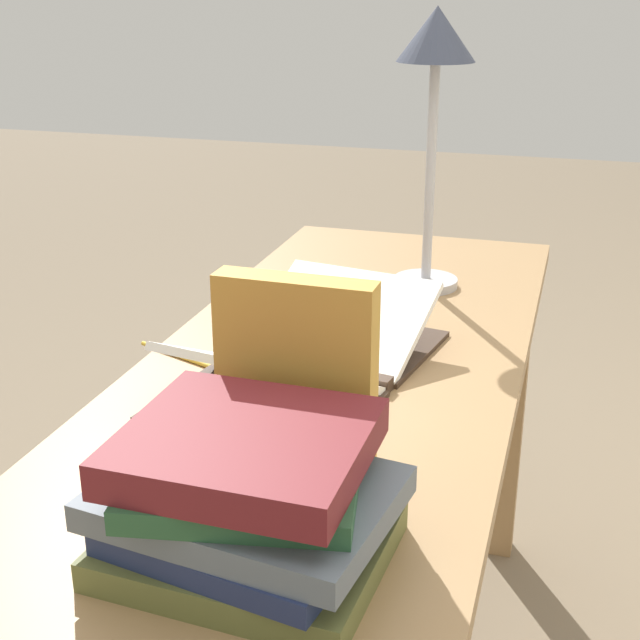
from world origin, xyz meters
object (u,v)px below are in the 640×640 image
open_book (307,356)px  book_standing_upright (296,381)px  book_stack_tall (248,498)px  coffee_mug (271,418)px  reading_lamp (435,72)px  pencil (181,356)px

open_book → book_standing_upright: 0.30m
book_stack_tall → coffee_mug: (-0.20, -0.05, -0.02)m
reading_lamp → coffee_mug: bearing=-5.3°
book_stack_tall → book_standing_upright: bearing=-178.7°
book_stack_tall → reading_lamp: 0.95m
open_book → book_standing_upright: book_standing_upright is taller
book_stack_tall → book_standing_upright: (-0.16, -0.00, 0.05)m
book_standing_upright → reading_lamp: size_ratio=0.49×
reading_lamp → pencil: size_ratio=3.08×
book_stack_tall → pencil: 0.53m
book_standing_upright → pencil: (-0.28, -0.28, -0.12)m
book_standing_upright → open_book: bearing=-163.9°
coffee_mug → open_book: bearing=-172.8°
book_standing_upright → coffee_mug: (-0.04, -0.04, -0.07)m
open_book → book_standing_upright: (0.28, 0.08, 0.09)m
reading_lamp → coffee_mug: reading_lamp is taller
reading_lamp → book_stack_tall: bearing=-1.0°
coffee_mug → pencil: (-0.24, -0.23, -0.05)m
book_standing_upright → pencil: size_ratio=1.50×
book_stack_tall → pencil: size_ratio=1.85×
pencil → open_book: bearing=89.6°
book_standing_upright → coffee_mug: bearing=-129.5°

